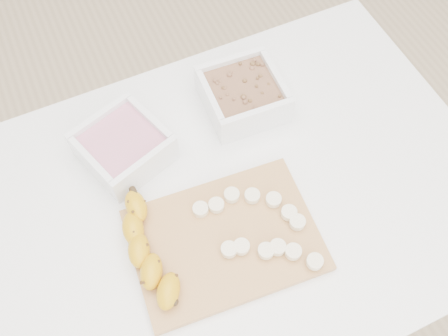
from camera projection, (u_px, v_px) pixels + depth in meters
name	position (u px, v px, depth m)	size (l,w,h in m)	color
ground	(228.00, 300.00, 1.59)	(3.50, 3.50, 0.00)	#C6AD89
table	(230.00, 217.00, 1.02)	(1.00, 0.70, 0.75)	white
bowl_yogurt	(124.00, 146.00, 0.95)	(0.19, 0.19, 0.07)	white
bowl_granola	(243.00, 94.00, 1.01)	(0.16, 0.16, 0.07)	white
cutting_board	(225.00, 240.00, 0.89)	(0.33, 0.23, 0.01)	tan
banana	(148.00, 251.00, 0.85)	(0.06, 0.22, 0.04)	#D3970C
banana_slices	(260.00, 226.00, 0.88)	(0.17, 0.20, 0.02)	#F8E9C1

